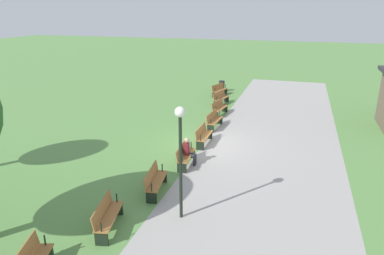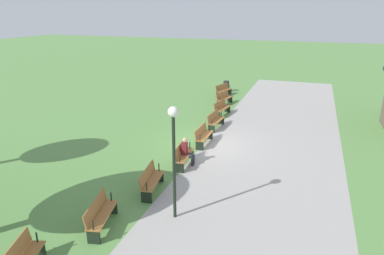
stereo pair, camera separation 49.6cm
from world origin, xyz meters
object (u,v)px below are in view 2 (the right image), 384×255
bench_1 (224,98)px  person_seated (187,150)px  bench_3 (215,120)px  bench_6 (151,180)px  trash_bin (226,86)px  bench_7 (100,214)px  lamp_post (174,142)px  bench_5 (183,154)px  bench_4 (203,135)px  bench_2 (222,108)px  bench_0 (223,90)px

bench_1 → person_seated: (10.04, 0.91, 0.17)m
bench_3 → bench_6: 7.64m
bench_1 → trash_bin: (-3.97, -0.82, -0.04)m
bench_7 → lamp_post: lamp_post is taller
lamp_post → person_seated: bearing=-165.6°
bench_5 → bench_1: bearing=180.0°
bench_3 → bench_4: (2.55, 0.10, 0.00)m
bench_4 → bench_6: (5.09, -0.39, 0.00)m
bench_7 → person_seated: (-5.14, 0.91, 0.17)m
bench_3 → lamp_post: lamp_post is taller
bench_4 → bench_7: 7.64m
bench_2 → bench_4: bearing=13.1°
bench_6 → bench_2: bearing=171.3°
bench_3 → bench_5: (5.10, 0.00, 0.00)m
bench_1 → bench_2: 2.55m
bench_1 → bench_4: size_ratio=1.04×
person_seated → bench_2: bearing=178.9°
bench_4 → bench_6: 5.10m
bench_6 → person_seated: (-2.64, 0.42, 0.17)m
bench_2 → trash_bin: bench_2 is taller
bench_6 → trash_bin: size_ratio=2.03×
bench_1 → bench_3: same height
bench_2 → bench_3: size_ratio=1.01×
bench_4 → trash_bin: 11.69m
bench_3 → bench_7: bearing=0.0°
trash_bin → bench_5: bearing=6.4°
bench_5 → bench_7: size_ratio=0.98×
bench_0 → bench_1: 2.55m
bench_0 → person_seated: size_ratio=1.46×
bench_2 → lamp_post: lamp_post is taller
bench_7 → trash_bin: bench_7 is taller
bench_5 → bench_0: bearing=-177.8°
bench_3 → bench_4: size_ratio=1.02×
bench_2 → bench_4: same height
bench_3 → bench_5: size_ratio=1.00×
bench_3 → bench_7: same height
bench_7 → person_seated: size_ratio=1.46×
bench_1 → trash_bin: bearing=-155.2°
bench_3 → person_seated: size_ratio=1.43×
bench_1 → bench_2: size_ratio=1.01×
bench_4 → person_seated: person_seated is taller
lamp_post → bench_2: bearing=-172.9°
bench_1 → bench_3: bearing=21.8°
bench_0 → bench_7: same height
lamp_post → trash_bin: (-17.89, -2.72, -2.14)m
bench_0 → bench_1: size_ratio=1.00×
bench_0 → person_seated: person_seated is taller
bench_0 → bench_3: (7.50, 1.44, 0.00)m
person_seated → trash_bin: 14.12m
person_seated → lamp_post: (3.88, 0.99, 1.94)m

